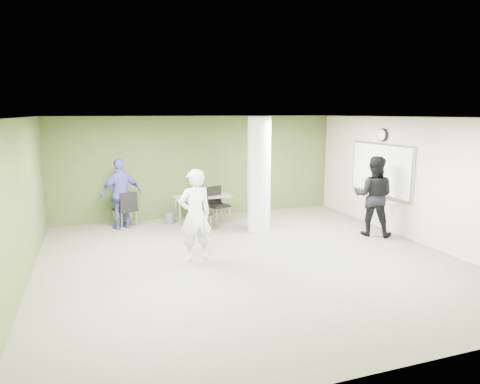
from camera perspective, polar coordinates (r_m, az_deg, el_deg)
name	(u,v)px	position (r m, az deg, el deg)	size (l,w,h in m)	color
floor	(249,260)	(8.61, 1.21, -9.05)	(8.00, 8.00, 0.00)	#595B47
ceiling	(250,117)	(8.11, 1.29, 9.93)	(8.00, 8.00, 0.00)	white
wall_back	(200,167)	(12.03, -5.42, 3.39)	(8.00, 0.02, 2.80)	#4E5A2A
wall_left	(19,205)	(7.83, -27.36, -1.59)	(0.02, 8.00, 2.80)	#4E5A2A
wall_right_cream	(417,180)	(10.33, 22.54, 1.45)	(0.02, 8.00, 2.80)	beige
column	(259,175)	(10.44, 2.57, 2.34)	(0.56, 0.56, 2.80)	silver
whiteboard	(380,169)	(11.18, 18.22, 2.88)	(0.05, 2.30, 1.30)	silver
wall_clock	(383,135)	(11.11, 18.47, 7.23)	(0.06, 0.32, 0.32)	black
folding_table	(202,198)	(11.43, -5.08, -0.74)	(1.50, 0.66, 0.96)	gray
wastebasket	(170,218)	(11.46, -9.36, -3.46)	(0.25, 0.25, 0.29)	#4C4C4C
chair_back_left	(123,207)	(11.45, -15.30, -1.95)	(0.51, 0.51, 0.83)	black
chair_back_right	(127,207)	(11.12, -14.82, -1.93)	(0.59, 0.59, 0.95)	black
chair_table_left	(201,210)	(10.72, -5.18, -2.35)	(0.44, 0.44, 0.87)	black
chair_table_right	(217,202)	(11.34, -3.12, -1.30)	(0.61, 0.61, 0.97)	black
woman_white	(195,215)	(8.39, -6.00, -3.11)	(0.67, 0.44, 1.83)	white
man_black	(374,196)	(10.57, 17.38, -0.52)	(0.92, 0.72, 1.90)	black
man_blue	(121,194)	(11.08, -15.55, -0.25)	(1.04, 0.43, 1.77)	#4649AE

